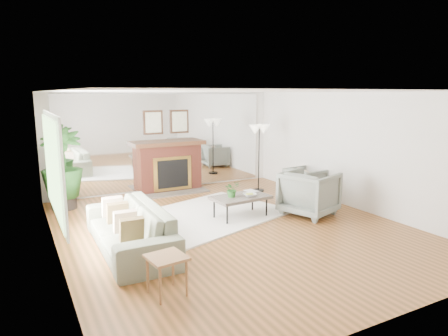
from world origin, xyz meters
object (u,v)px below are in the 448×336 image
sofa (129,228)px  floor_lamp (259,135)px  armchair_front (309,193)px  potted_ficus (62,166)px  fireplace (170,165)px  armchair_back (305,183)px  side_table (167,262)px  coffee_table (241,198)px

sofa → floor_lamp: bearing=121.1°
armchair_front → potted_ficus: size_ratio=0.57×
fireplace → floor_lamp: size_ratio=1.21×
armchair_back → potted_ficus: 5.51m
sofa → armchair_front: size_ratio=2.44×
fireplace → side_table: 5.43m
coffee_table → potted_ficus: potted_ficus is taller
armchair_front → potted_ficus: bearing=37.7°
potted_ficus → floor_lamp: 4.64m
side_table → potted_ficus: potted_ficus is taller
fireplace → sofa: bearing=-119.9°
armchair_back → side_table: size_ratio=1.58×
coffee_table → potted_ficus: size_ratio=0.67×
armchair_front → floor_lamp: bearing=-24.2°
sofa → armchair_front: (3.75, 0.12, 0.10)m
coffee_table → side_table: size_ratio=2.35×
coffee_table → armchair_back: armchair_back is taller
coffee_table → potted_ficus: (-3.03, 2.37, 0.52)m
fireplace → side_table: (-1.93, -5.07, -0.24)m
armchair_front → potted_ficus: potted_ficus is taller
armchair_back → armchair_front: bearing=137.2°
coffee_table → side_table: bearing=-136.6°
coffee_table → sofa: (-2.38, -0.57, -0.06)m
armchair_front → floor_lamp: floor_lamp is taller
coffee_table → armchair_front: (1.36, -0.45, 0.04)m
fireplace → potted_ficus: (-2.60, -0.46, 0.28)m
fireplace → sofa: fireplace is taller
fireplace → armchair_front: bearing=-61.4°
sofa → potted_ficus: bearing=-166.9°
coffee_table → armchair_front: 1.44m
fireplace → floor_lamp: (1.97, -1.11, 0.79)m
armchair_back → side_table: 5.38m
fireplace → sofa: (-1.96, -3.40, -0.30)m
coffee_table → sofa: bearing=-166.6°
armchair_back → sofa: bearing=98.4°
side_table → potted_ficus: size_ratio=0.29×
side_table → floor_lamp: floor_lamp is taller
armchair_back → side_table: bearing=115.9°
armchair_back → floor_lamp: bearing=23.9°
sofa → fireplace: bearing=150.9°
fireplace → armchair_front: size_ratio=2.05×
sofa → armchair_front: armchair_front is taller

